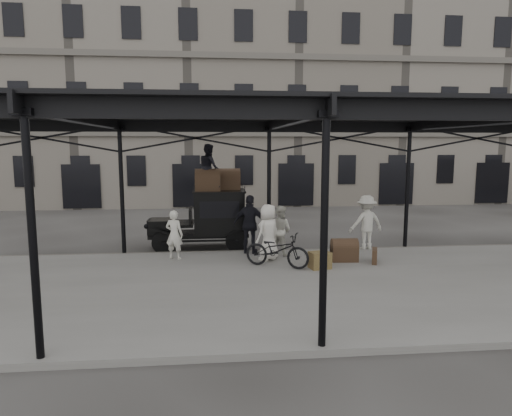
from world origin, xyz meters
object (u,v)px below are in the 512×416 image
at_px(taxi, 211,216).
at_px(steamer_trunk_roof_near, 208,182).
at_px(porter_left, 174,235).
at_px(porter_official, 250,224).
at_px(steamer_trunk_platform, 344,252).
at_px(bicycle, 277,250).

bearing_deg(taxi, steamer_trunk_roof_near, -108.07).
height_order(taxi, porter_left, taxi).
distance_m(porter_official, steamer_trunk_platform, 3.25).
height_order(taxi, porter_official, taxi).
xyz_separation_m(taxi, porter_left, (-1.17, -2.06, -0.26)).
bearing_deg(porter_left, steamer_trunk_roof_near, -100.39).
distance_m(porter_left, porter_official, 2.58).
relative_size(taxi, steamer_trunk_roof_near, 4.03).
bearing_deg(taxi, steamer_trunk_platform, -34.09).
relative_size(porter_left, steamer_trunk_platform, 1.93).
relative_size(porter_official, steamer_trunk_platform, 2.42).
height_order(porter_left, steamer_trunk_platform, porter_left).
relative_size(steamer_trunk_roof_near, steamer_trunk_platform, 1.10).
xyz_separation_m(taxi, steamer_trunk_platform, (4.24, -2.87, -0.75)).
relative_size(porter_official, steamer_trunk_roof_near, 2.21).
distance_m(taxi, porter_left, 2.39).
bearing_deg(steamer_trunk_platform, porter_official, 158.27).
height_order(porter_left, porter_official, porter_official).
bearing_deg(bicycle, steamer_trunk_roof_near, 61.00).
xyz_separation_m(steamer_trunk_roof_near, steamer_trunk_platform, (4.32, -2.62, -2.06)).
xyz_separation_m(bicycle, steamer_trunk_roof_near, (-2.08, 3.13, 1.83)).
bearing_deg(steamer_trunk_platform, porter_left, 174.28).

